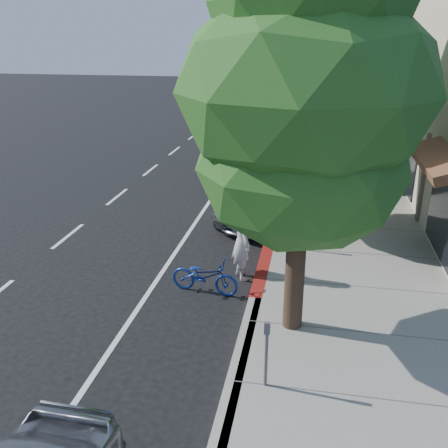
% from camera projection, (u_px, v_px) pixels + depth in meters
% --- Properties ---
extents(ground, '(120.00, 120.00, 0.00)m').
position_uv_depth(ground, '(260.00, 283.00, 12.50)').
color(ground, black).
rests_on(ground, ground).
extents(sidewalk, '(4.60, 56.00, 0.15)m').
position_uv_depth(sidewalk, '(343.00, 192.00, 19.42)').
color(sidewalk, gray).
rests_on(sidewalk, ground).
extents(curb, '(0.30, 56.00, 0.15)m').
position_uv_depth(curb, '(284.00, 189.00, 19.81)').
color(curb, '#9E998E').
rests_on(curb, ground).
extents(curb_red_segment, '(0.32, 4.00, 0.15)m').
position_uv_depth(curb_red_segment, '(265.00, 264.00, 13.39)').
color(curb_red_segment, maroon).
rests_on(curb_red_segment, ground).
extents(street_tree_0, '(4.64, 4.64, 7.74)m').
position_uv_depth(street_tree_0, '(305.00, 98.00, 8.79)').
color(street_tree_0, black).
rests_on(street_tree_0, ground).
extents(street_tree_1, '(5.41, 5.41, 8.12)m').
position_uv_depth(street_tree_1, '(312.00, 68.00, 14.25)').
color(street_tree_1, black).
rests_on(street_tree_1, ground).
extents(street_tree_2, '(5.05, 5.05, 7.43)m').
position_uv_depth(street_tree_2, '(315.00, 70.00, 19.91)').
color(street_tree_2, black).
rests_on(street_tree_2, ground).
extents(street_tree_3, '(4.98, 4.98, 8.38)m').
position_uv_depth(street_tree_3, '(317.00, 46.00, 25.15)').
color(street_tree_3, black).
rests_on(street_tree_3, ground).
extents(street_tree_4, '(3.92, 3.92, 7.36)m').
position_uv_depth(street_tree_4, '(318.00, 53.00, 30.84)').
color(street_tree_4, black).
rests_on(street_tree_4, ground).
extents(street_tree_5, '(5.07, 5.07, 6.92)m').
position_uv_depth(street_tree_5, '(318.00, 58.00, 36.56)').
color(street_tree_5, black).
rests_on(street_tree_5, ground).
extents(cyclist, '(0.76, 0.86, 1.97)m').
position_uv_depth(cyclist, '(241.00, 242.00, 12.47)').
color(cyclist, beige).
rests_on(cyclist, ground).
extents(bicycle, '(1.74, 0.81, 0.88)m').
position_uv_depth(bicycle, '(205.00, 276.00, 11.93)').
color(bicycle, navy).
rests_on(bicycle, ground).
extents(silver_suv, '(3.46, 6.78, 1.83)m').
position_uv_depth(silver_suv, '(265.00, 185.00, 17.30)').
color(silver_suv, '#A8A9AD').
rests_on(silver_suv, ground).
extents(dark_sedan, '(2.02, 4.65, 1.49)m').
position_uv_depth(dark_sedan, '(236.00, 160.00, 21.50)').
color(dark_sedan, black).
rests_on(dark_sedan, ground).
extents(white_pickup, '(2.46, 5.61, 1.60)m').
position_uv_depth(white_pickup, '(290.00, 122.00, 30.08)').
color(white_pickup, white).
rests_on(white_pickup, ground).
extents(dark_suv_far, '(2.62, 5.31, 1.74)m').
position_uv_depth(dark_suv_far, '(283.00, 104.00, 37.28)').
color(dark_suv_far, black).
rests_on(dark_suv_far, ground).
extents(pedestrian, '(0.87, 0.70, 1.68)m').
position_uv_depth(pedestrian, '(341.00, 188.00, 16.71)').
color(pedestrian, black).
rests_on(pedestrian, sidewalk).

